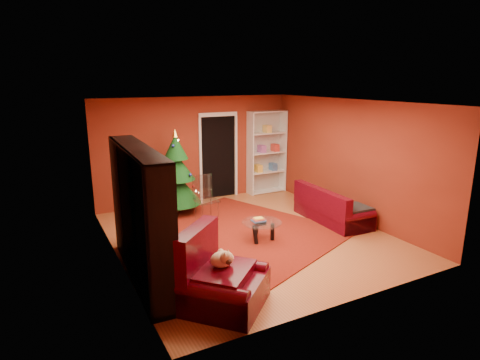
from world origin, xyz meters
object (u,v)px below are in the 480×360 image
gift_box_red (157,204)px  white_bookshelf (267,152)px  media_unit (140,214)px  gift_box_teal (138,214)px  dog (222,259)px  acrylic_chair (207,201)px  christmas_tree (176,173)px  armchair (224,276)px  rug (238,232)px  coffee_table (261,231)px  sofa (333,204)px

gift_box_red → white_bookshelf: 3.21m
media_unit → gift_box_teal: size_ratio=9.67×
media_unit → white_bookshelf: white_bookshelf is taller
media_unit → dog: 1.53m
gift_box_red → acrylic_chair: size_ratio=0.24×
christmas_tree → media_unit: bearing=-119.1°
gift_box_teal → acrylic_chair: acrylic_chair is taller
media_unit → armchair: size_ratio=2.39×
christmas_tree → dog: (-0.73, -3.95, -0.30)m
rug → acrylic_chair: acrylic_chair is taller
christmas_tree → white_bookshelf: white_bookshelf is taller
armchair → coffee_table: armchair is taller
acrylic_chair → christmas_tree: bearing=115.8°
gift_box_red → white_bookshelf: (3.05, -0.02, 0.99)m
white_bookshelf → armchair: 5.79m
gift_box_red → acrylic_chair: (0.72, -1.35, 0.34)m
acrylic_chair → dog: bearing=-111.6°
gift_box_red → white_bookshelf: size_ratio=0.09×
white_bookshelf → coffee_table: (-1.87, -2.90, -0.90)m
white_bookshelf → coffee_table: bearing=-123.2°
dog → acrylic_chair: bearing=27.9°
coffee_table → christmas_tree: bearing=110.3°
sofa → acrylic_chair: (-2.40, 1.32, 0.06)m
dog → acrylic_chair: (1.13, 3.19, -0.21)m
rug → media_unit: media_unit is taller
gift_box_teal → gift_box_red: 0.87m
rug → christmas_tree: 2.09m
gift_box_red → coffee_table: 3.15m
gift_box_teal → media_unit: bearing=-102.1°
rug → christmas_tree: bearing=111.2°
rug → dog: bearing=-122.3°
white_bookshelf → sofa: white_bookshelf is taller
rug → media_unit: size_ratio=1.38×
media_unit → gift_box_teal: 2.84m
dog → coffee_table: dog is taller
rug → gift_box_teal: 2.34m
rug → christmas_tree: size_ratio=1.90×
rug → coffee_table: size_ratio=4.88×
white_bookshelf → acrylic_chair: (-2.33, -1.33, -0.65)m
sofa → acrylic_chair: bearing=63.5°
media_unit → gift_box_red: 3.59m
gift_box_red → dog: (-0.40, -4.54, 0.55)m
armchair → gift_box_red: bearing=42.3°
rug → sofa: sofa is taller
rug → gift_box_red: 2.53m
rug → gift_box_red: gift_box_red is taller
coffee_table → gift_box_teal: bearing=128.0°
dog → sofa: dog is taller
rug → dog: 2.70m
gift_box_teal → acrylic_chair: size_ratio=0.31×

